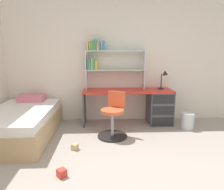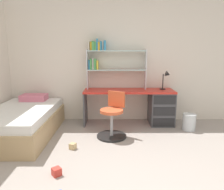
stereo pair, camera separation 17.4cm
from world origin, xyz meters
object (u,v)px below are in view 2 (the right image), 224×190
at_px(bed_platform, 23,122).
at_px(desk_lamp, 167,77).
at_px(desk, 153,105).
at_px(waste_bin, 190,122).
at_px(toy_block_red_1, 57,172).
at_px(toy_block_natural_4, 73,146).
at_px(bookshelf_hutch, 108,59).
at_px(swivel_chair, 113,119).

bearing_deg(bed_platform, desk_lamp, 13.83).
relative_size(desk, desk_lamp, 4.73).
bearing_deg(desk_lamp, waste_bin, -46.78).
distance_m(toy_block_red_1, toy_block_natural_4, 0.72).
bearing_deg(bookshelf_hutch, desk, -9.41).
bearing_deg(bed_platform, waste_bin, 5.02).
height_order(desk, desk_lamp, desk_lamp).
bearing_deg(desk_lamp, bookshelf_hutch, 174.11).
bearing_deg(toy_block_natural_4, desk_lamp, 35.37).
xyz_separation_m(desk_lamp, swivel_chair, (-1.09, -0.71, -0.66)).
bearing_deg(swivel_chair, bookshelf_hutch, 97.50).
bearing_deg(swivel_chair, desk, 39.99).
bearing_deg(waste_bin, swivel_chair, -167.88).
xyz_separation_m(desk, waste_bin, (0.65, -0.37, -0.24)).
height_order(toy_block_red_1, toy_block_natural_4, toy_block_red_1).
xyz_separation_m(desk, bookshelf_hutch, (-0.92, 0.15, 0.93)).
xyz_separation_m(desk_lamp, toy_block_red_1, (-1.77, -1.93, -0.92)).
xyz_separation_m(desk, bed_platform, (-2.42, -0.64, -0.15)).
height_order(desk, bed_platform, desk).
height_order(bookshelf_hutch, desk_lamp, bookshelf_hutch).
bearing_deg(desk_lamp, toy_block_natural_4, -144.63).
bearing_deg(toy_block_red_1, bookshelf_hutch, 74.61).
bearing_deg(toy_block_natural_4, bed_platform, 151.27).
relative_size(waste_bin, toy_block_natural_4, 3.56).
bearing_deg(desk, waste_bin, -29.33).
distance_m(bookshelf_hutch, toy_block_red_1, 2.49).
height_order(swivel_chair, waste_bin, swivel_chair).
height_order(desk_lamp, swivel_chair, desk_lamp).
height_order(bed_platform, toy_block_red_1, bed_platform).
bearing_deg(toy_block_natural_4, toy_block_red_1, -94.98).
relative_size(desk_lamp, toy_block_red_1, 3.95).
relative_size(bed_platform, waste_bin, 5.82).
relative_size(desk, swivel_chair, 2.30).
bearing_deg(swivel_chair, toy_block_natural_4, -140.75).
xyz_separation_m(bookshelf_hutch, toy_block_natural_4, (-0.50, -1.33, -1.29)).
distance_m(desk, bookshelf_hutch, 1.32).
bearing_deg(toy_block_red_1, desk, 51.99).
height_order(desk, waste_bin, desk).
xyz_separation_m(bed_platform, toy_block_red_1, (0.93, -1.27, -0.20)).
bearing_deg(bookshelf_hutch, toy_block_red_1, -105.39).
distance_m(desk_lamp, toy_block_natural_4, 2.29).
distance_m(bed_platform, waste_bin, 3.08).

